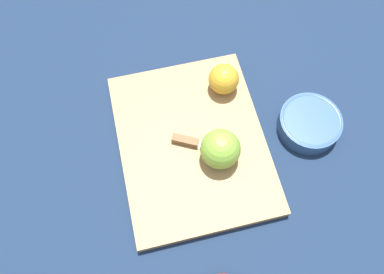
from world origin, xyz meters
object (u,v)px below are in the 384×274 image
Objects in this scene: knife at (191,142)px; bowl at (309,123)px; apple_half_right at (220,149)px; apple_half_left at (224,79)px.

bowl is at bearing 25.09° from knife.
apple_half_right is at bearing -80.44° from bowl.
apple_half_left reaches higher than knife.
apple_half_left is at bearing -127.72° from bowl.
knife is at bearing -154.63° from apple_half_right.
apple_half_right reaches higher than bowl.
apple_half_right is at bearing -95.67° from apple_half_left.
apple_half_right is at bearing -12.39° from knife.
apple_half_right is 0.64× the size of knife.
apple_half_left is 0.53× the size of knife.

